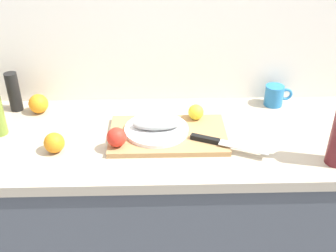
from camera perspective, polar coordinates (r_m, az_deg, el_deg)
back_wall at (r=1.75m, az=0.76°, el=14.30°), size 3.20×0.05×2.50m
kitchen_counter at (r=1.88m, az=0.98°, el=-12.88°), size 2.00×0.60×0.90m
cutting_board at (r=1.58m, az=-0.00°, el=-1.24°), size 0.44×0.27×0.02m
white_plate at (r=1.59m, az=-1.60°, el=-0.38°), size 0.24×0.24×0.01m
fish_fillet at (r=1.58m, az=-1.62°, el=0.40°), size 0.18×0.08×0.04m
chef_knife at (r=1.52m, az=7.03°, el=-2.19°), size 0.28×0.14×0.02m
lemon_0 at (r=1.66m, az=3.86°, el=1.93°), size 0.06×0.06×0.06m
tomato_0 at (r=1.50m, az=-7.09°, el=-1.53°), size 0.07×0.07×0.07m
coffee_mug_0 at (r=1.85m, az=14.46°, el=4.10°), size 0.12×0.08×0.09m
orange_0 at (r=1.54m, az=-15.37°, el=-2.24°), size 0.07×0.07×0.07m
orange_3 at (r=1.82m, az=-17.38°, el=2.95°), size 0.08×0.08×0.08m
pepper_mill at (r=1.85m, az=-20.44°, el=4.42°), size 0.05×0.05×0.17m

